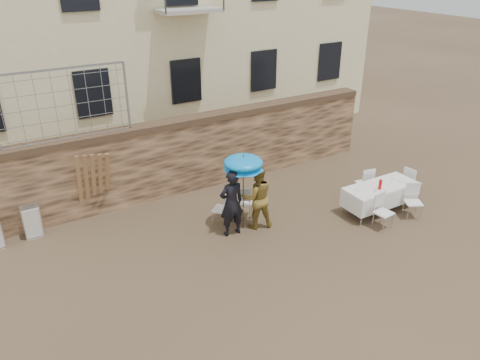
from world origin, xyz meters
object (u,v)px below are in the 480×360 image
banquet_table (381,187)px  woman_dress (257,197)px  man_suit (231,203)px  table_chair_front_right (414,202)px  table_chair_front_left (384,212)px  couple_chair_right (244,202)px  chair_stack_right (31,219)px  umbrella (243,165)px  table_chair_back (364,182)px  couple_chair_left (221,208)px  table_chair_side (412,182)px  soda_bottle (380,185)px

banquet_table → woman_dress: bearing=163.5°
man_suit → table_chair_front_right: man_suit is taller
man_suit → table_chair_front_left: (3.52, -1.75, -0.41)m
couple_chair_right → table_chair_front_right: same height
man_suit → chair_stack_right: (-4.38, 2.49, -0.43)m
umbrella → banquet_table: size_ratio=0.91×
man_suit → couple_chair_right: 0.98m
table_chair_front_right → chair_stack_right: table_chair_front_right is taller
table_chair_back → chair_stack_right: table_chair_back is taller
couple_chair_left → table_chair_front_left: (3.52, -2.30, 0.00)m
woman_dress → banquet_table: (3.37, -1.00, -0.13)m
woman_dress → couple_chair_right: woman_dress is taller
woman_dress → table_chair_back: (3.57, -0.20, -0.38)m
man_suit → table_chair_side: 5.61m
couple_chair_right → banquet_table: (3.42, -1.55, 0.25)m
soda_bottle → table_chair_front_left: (-0.40, -0.60, -0.43)m
banquet_table → table_chair_front_left: bearing=-128.7°
soda_bottle → table_chair_side: (1.60, 0.25, -0.43)m
table_chair_side → man_suit: bearing=74.4°
banquet_table → soda_bottle: size_ratio=8.08×
woman_dress → table_chair_side: (4.77, -0.90, -0.38)m
table_chair_front_left → chair_stack_right: (-7.91, 4.24, -0.02)m
umbrella → table_chair_front_left: bearing=-30.6°
couple_chair_right → table_chair_back: bearing=-151.9°
woman_dress → umbrella: 1.01m
man_suit → umbrella: umbrella is taller
couple_chair_left → couple_chair_right: size_ratio=1.00×
chair_stack_right → table_chair_front_left: bearing=-28.2°
man_suit → couple_chair_right: (0.70, 0.55, -0.41)m
man_suit → table_chair_side: bearing=172.5°
couple_chair_right → soda_bottle: (3.22, -1.70, 0.43)m
umbrella → banquet_table: (3.72, -1.10, -1.07)m
couple_chair_left → chair_stack_right: bearing=-63.8°
couple_chair_left → table_chair_front_left: size_ratio=1.00×
table_chair_front_right → soda_bottle: bearing=166.1°
banquet_table → soda_bottle: (-0.20, -0.15, 0.17)m
table_chair_front_right → table_chair_back: 1.58m
table_chair_front_left → table_chair_side: 2.17m
banquet_table → table_chair_front_right: table_chair_front_right is taller
man_suit → table_chair_back: bearing=179.1°
man_suit → banquet_table: (4.12, -1.00, -0.16)m
umbrella → table_chair_front_right: umbrella is taller
table_chair_front_left → table_chair_side: (2.00, 0.85, 0.00)m
banquet_table → couple_chair_right: bearing=155.7°
chair_stack_right → man_suit: bearing=-29.6°
couple_chair_right → table_chair_side: size_ratio=1.00×
couple_chair_right → table_chair_side: (4.82, -1.45, 0.00)m
couple_chair_left → chair_stack_right: couple_chair_left is taller
couple_chair_right → table_chair_side: bearing=-156.9°
couple_chair_right → soda_bottle: size_ratio=3.69×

